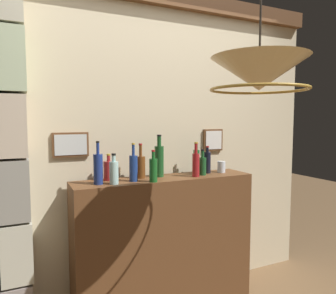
% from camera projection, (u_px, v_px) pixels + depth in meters
% --- Properties ---
extents(panelled_rear_partition, '(3.17, 0.15, 2.62)m').
position_uv_depth(panelled_rear_partition, '(154.00, 137.00, 2.73)').
color(panelled_rear_partition, beige).
rests_on(panelled_rear_partition, ground).
extents(bar_shelf_unit, '(1.47, 0.33, 1.08)m').
position_uv_depth(bar_shelf_unit, '(165.00, 243.00, 2.58)').
color(bar_shelf_unit, brown).
rests_on(bar_shelf_unit, ground).
extents(liquor_bottle_whiskey, '(0.06, 0.06, 0.24)m').
position_uv_depth(liquor_bottle_whiskey, '(207.00, 162.00, 2.75)').
color(liquor_bottle_whiskey, black).
rests_on(liquor_bottle_whiskey, bar_shelf_unit).
extents(liquor_bottle_vermouth, '(0.08, 0.08, 0.20)m').
position_uv_depth(liquor_bottle_vermouth, '(109.00, 170.00, 2.42)').
color(liquor_bottle_vermouth, maroon).
rests_on(liquor_bottle_vermouth, bar_shelf_unit).
extents(liquor_bottle_amaro, '(0.06, 0.06, 0.29)m').
position_uv_depth(liquor_bottle_amaro, '(133.00, 167.00, 2.38)').
color(liquor_bottle_amaro, navy).
rests_on(liquor_bottle_amaro, bar_shelf_unit).
extents(liquor_bottle_sherry, '(0.06, 0.06, 0.22)m').
position_uv_depth(liquor_bottle_sherry, '(202.00, 165.00, 2.65)').
color(liquor_bottle_sherry, '#1B4D24').
rests_on(liquor_bottle_sherry, bar_shelf_unit).
extents(liquor_bottle_tequila, '(0.07, 0.07, 0.34)m').
position_uv_depth(liquor_bottle_tequila, '(159.00, 160.00, 2.57)').
color(liquor_bottle_tequila, '#1B4A21').
rests_on(liquor_bottle_tequila, bar_shelf_unit).
extents(liquor_bottle_rum, '(0.07, 0.07, 0.28)m').
position_uv_depth(liquor_bottle_rum, '(141.00, 166.00, 2.51)').
color(liquor_bottle_rum, brown).
rests_on(liquor_bottle_rum, bar_shelf_unit).
extents(liquor_bottle_rye, '(0.06, 0.06, 0.24)m').
position_uv_depth(liquor_bottle_rye, '(153.00, 169.00, 2.35)').
color(liquor_bottle_rye, '#195720').
rests_on(liquor_bottle_rye, bar_shelf_unit).
extents(liquor_bottle_gin, '(0.07, 0.07, 0.31)m').
position_uv_depth(liquor_bottle_gin, '(98.00, 168.00, 2.27)').
color(liquor_bottle_gin, navy).
rests_on(liquor_bottle_gin, bar_shelf_unit).
extents(liquor_bottle_scotch, '(0.06, 0.06, 0.28)m').
position_uv_depth(liquor_bottle_scotch, '(196.00, 164.00, 2.58)').
color(liquor_bottle_scotch, maroon).
rests_on(liquor_bottle_scotch, bar_shelf_unit).
extents(liquor_bottle_bourbon, '(0.06, 0.06, 0.22)m').
position_uv_depth(liquor_bottle_bourbon, '(114.00, 172.00, 2.27)').
color(liquor_bottle_bourbon, '#A4CDC7').
rests_on(liquor_bottle_bourbon, bar_shelf_unit).
extents(liquor_bottle_mezcal, '(0.05, 0.05, 0.27)m').
position_uv_depth(liquor_bottle_mezcal, '(196.00, 161.00, 2.73)').
color(liquor_bottle_mezcal, '#194E22').
rests_on(liquor_bottle_mezcal, bar_shelf_unit).
extents(glass_tumbler_rocks, '(0.07, 0.07, 0.10)m').
position_uv_depth(glass_tumbler_rocks, '(221.00, 167.00, 2.78)').
color(glass_tumbler_rocks, silver).
rests_on(glass_tumbler_rocks, bar_shelf_unit).
extents(pendant_lamp, '(0.55, 0.55, 0.53)m').
position_uv_depth(pendant_lamp, '(259.00, 75.00, 1.76)').
color(pendant_lamp, beige).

